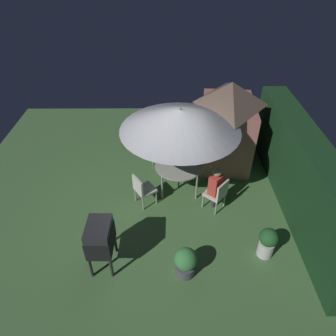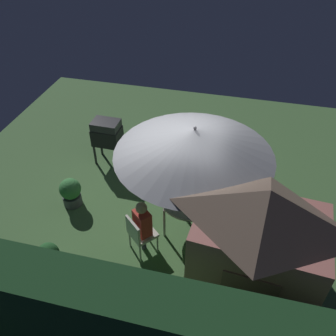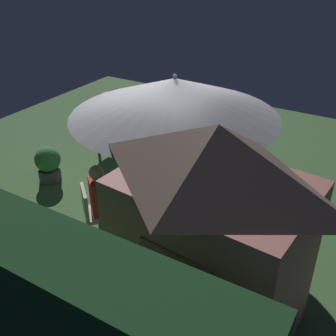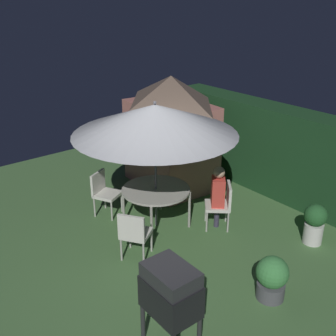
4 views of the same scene
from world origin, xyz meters
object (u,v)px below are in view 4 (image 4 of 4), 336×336
garden_shed (171,131)px  chair_far_side (174,176)px  chair_toward_hedge (104,191)px  chair_toward_house (134,232)px  chair_near_shed (222,203)px  bbq_grill (171,292)px  patio_table (156,192)px  potted_plant_by_shed (272,277)px  patio_umbrella (155,119)px  person_in_red (218,190)px  potted_plant_by_grill (315,223)px

garden_shed → chair_far_side: (0.58, -0.40, -0.78)m
garden_shed → chair_toward_hedge: bearing=-82.4°
chair_toward_house → chair_near_shed: bearing=84.4°
bbq_grill → chair_far_side: bearing=139.7°
patio_table → chair_toward_house: 1.17m
potted_plant_by_shed → garden_shed: bearing=160.9°
chair_near_shed → chair_far_side: same height
patio_umbrella → chair_toward_hedge: bearing=-152.9°
chair_toward_hedge → person_in_red: 2.31m
potted_plant_by_grill → person_in_red: 1.81m
garden_shed → patio_table: (1.30, -1.44, -0.57)m
garden_shed → chair_near_shed: size_ratio=2.84×
patio_table → person_in_red: size_ratio=1.03×
chair_near_shed → chair_toward_hedge: size_ratio=1.00×
patio_umbrella → bbq_grill: 3.26m
potted_plant_by_shed → person_in_red: (-1.95, 0.83, 0.42)m
bbq_grill → potted_plant_by_grill: bearing=93.4°
garden_shed → potted_plant_by_shed: garden_shed is taller
garden_shed → bbq_grill: garden_shed is taller
garden_shed → chair_near_shed: bearing=-13.1°
chair_toward_hedge → chair_toward_house: 1.73m
patio_umbrella → potted_plant_by_grill: bearing=39.0°
garden_shed → chair_toward_hedge: garden_shed is taller
patio_table → chair_far_side: 1.28m
patio_table → patio_umbrella: (0.00, -0.00, 1.42)m
patio_umbrella → bbq_grill: (2.48, -1.68, -1.30)m
chair_far_side → potted_plant_by_grill: (2.98, 0.80, -0.11)m
chair_toward_hedge → person_in_red: bearing=37.9°
patio_umbrella → potted_plant_by_grill: 3.39m
patio_umbrella → chair_far_side: size_ratio=3.30×
patio_umbrella → chair_toward_house: (0.64, -0.96, -1.63)m
potted_plant_by_shed → potted_plant_by_grill: (-0.45, 1.79, 0.05)m
patio_umbrella → chair_toward_hedge: (-1.04, -0.53, -1.63)m
bbq_grill → potted_plant_by_shed: bbq_grill is taller
bbq_grill → chair_far_side: bbq_grill is taller
garden_shed → person_in_red: (2.07, -0.56, -0.52)m
bbq_grill → potted_plant_by_shed: bearing=82.1°
patio_table → potted_plant_by_shed: size_ratio=1.86×
patio_table → potted_plant_by_grill: patio_table is taller
patio_umbrella → person_in_red: bearing=48.7°
chair_near_shed → chair_toward_house: (-0.19, -1.90, 0.00)m
chair_far_side → patio_umbrella: bearing=-55.3°
garden_shed → chair_near_shed: 2.32m
chair_toward_hedge → person_in_red: size_ratio=0.71×
chair_near_shed → person_in_red: size_ratio=0.71×
chair_near_shed → chair_toward_house: bearing=-95.6°
chair_near_shed → chair_toward_hedge: (-1.87, -1.48, 0.00)m
patio_table → chair_toward_hedge: size_ratio=1.44×
patio_umbrella → chair_far_side: patio_umbrella is taller
chair_toward_hedge → chair_toward_house: bearing=-14.1°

